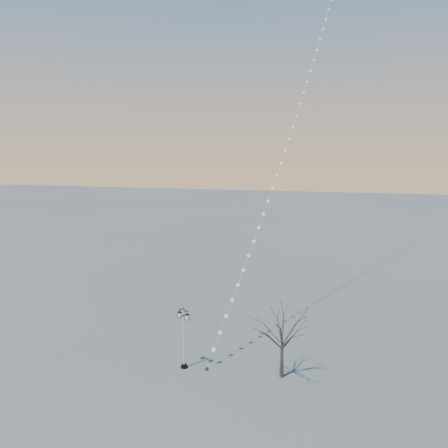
% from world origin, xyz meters
% --- Properties ---
extents(ground, '(300.00, 300.00, 0.00)m').
position_xyz_m(ground, '(0.00, 0.00, 0.00)').
color(ground, '#505251').
rests_on(ground, ground).
extents(street_lamp, '(1.04, 0.66, 4.34)m').
position_xyz_m(street_lamp, '(0.13, 1.69, 2.40)').
color(street_lamp, black).
rests_on(street_lamp, ground).
extents(bare_tree, '(2.71, 2.71, 4.49)m').
position_xyz_m(bare_tree, '(6.82, 2.33, 3.12)').
color(bare_tree, '#372D25').
rests_on(bare_tree, ground).
extents(kite_train, '(8.48, 34.43, 43.00)m').
position_xyz_m(kite_train, '(5.68, 18.69, 21.40)').
color(kite_train, '#32241A').
rests_on(kite_train, ground).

